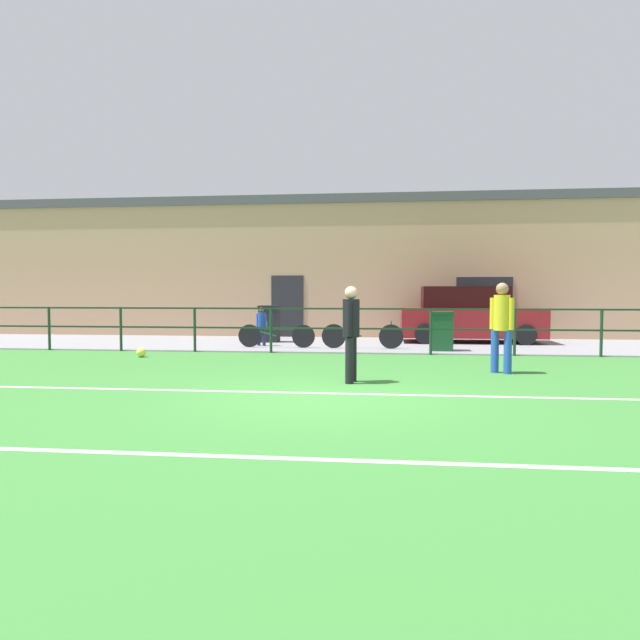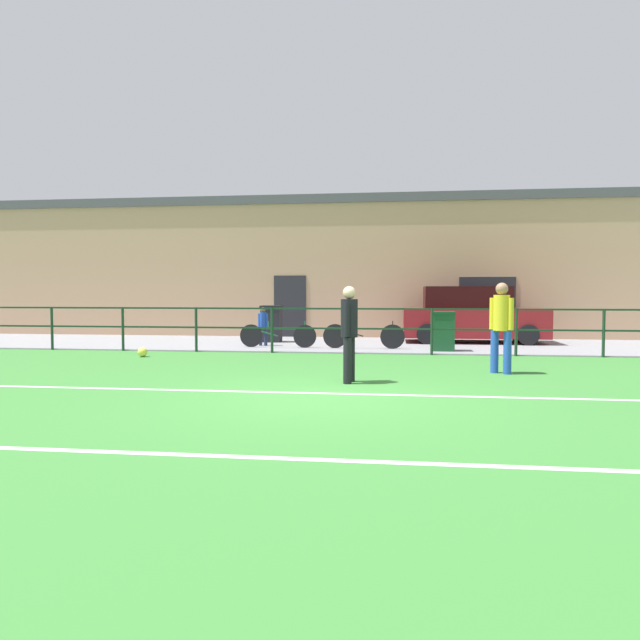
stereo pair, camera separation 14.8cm
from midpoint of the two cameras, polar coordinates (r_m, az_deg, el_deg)
ground at (r=8.54m, az=-0.18°, el=-7.79°), size 60.00×44.00×0.04m
field_line_touchline at (r=8.87m, az=0.08°, el=-7.26°), size 36.00×0.11×0.00m
field_line_hash at (r=5.53m, az=-4.12°, el=-13.48°), size 36.00×0.11×0.00m
pavement_strip at (r=16.94m, az=3.23°, el=-2.41°), size 48.00×5.00×0.02m
perimeter_fence at (r=14.40m, az=2.65°, el=-0.39°), size 36.07×0.07×1.15m
clubhouse_facade at (r=20.58m, az=3.87°, el=5.23°), size 28.00×2.56×4.83m
player_goalkeeper at (r=9.81m, az=2.66°, el=-0.79°), size 0.29×0.45×1.65m
player_striker at (r=11.45m, az=17.17°, el=-0.19°), size 0.41×0.31×1.72m
soccer_ball_match at (r=14.36m, az=-17.54°, el=-3.07°), size 0.23×0.23×0.23m
spectator_child at (r=16.43m, az=-6.08°, el=-0.38°), size 0.30×0.19×1.09m
parked_car_red at (r=18.04m, az=14.30°, el=0.38°), size 4.20×1.79×1.69m
bicycle_parked_0 at (r=15.60m, az=3.91°, el=-1.57°), size 2.20×0.04×0.75m
bicycle_parked_1 at (r=15.89m, az=-4.62°, el=-1.54°), size 2.13×0.04×0.73m
trash_bin_0 at (r=17.64m, az=-5.27°, el=-0.35°), size 0.62×0.53×1.11m
trash_bin_1 at (r=15.31m, az=11.68°, el=-1.06°), size 0.58×0.49×1.02m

